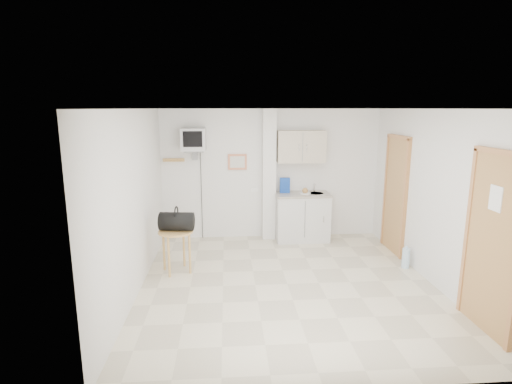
{
  "coord_description": "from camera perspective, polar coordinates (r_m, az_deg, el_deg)",
  "views": [
    {
      "loc": [
        -0.85,
        -5.35,
        2.51
      ],
      "look_at": [
        -0.41,
        0.6,
        1.25
      ],
      "focal_mm": 28.0,
      "sensor_mm": 36.0,
      "label": 1
    }
  ],
  "objects": [
    {
      "name": "duffel_bag",
      "position": [
        6.24,
        -11.27,
        -4.11
      ],
      "size": [
        0.54,
        0.34,
        0.38
      ],
      "rotation": [
        0.0,
        0.0,
        -0.12
      ],
      "color": "black",
      "rests_on": "round_table"
    },
    {
      "name": "ground",
      "position": [
        5.97,
        4.49,
        -12.96
      ],
      "size": [
        4.5,
        4.5,
        0.0
      ],
      "primitive_type": "plane",
      "color": "beige",
      "rests_on": "ground"
    },
    {
      "name": "water_bottle",
      "position": [
        6.89,
        20.62,
        -8.82
      ],
      "size": [
        0.12,
        0.12,
        0.36
      ],
      "color": "#B6D8F0",
      "rests_on": "ground"
    },
    {
      "name": "crt_television",
      "position": [
        7.42,
        -8.9,
        7.33
      ],
      "size": [
        0.44,
        0.45,
        2.15
      ],
      "color": "slate",
      "rests_on": "ground"
    },
    {
      "name": "kitchenette",
      "position": [
        7.69,
        6.57,
        -0.99
      ],
      "size": [
        1.03,
        0.58,
        2.1
      ],
      "color": "silver",
      "rests_on": "ground"
    },
    {
      "name": "room_envelope",
      "position": [
        5.64,
        7.02,
        1.89
      ],
      "size": [
        4.24,
        4.54,
        2.55
      ],
      "color": "white",
      "rests_on": "ground"
    },
    {
      "name": "round_table",
      "position": [
        6.3,
        -11.35,
        -6.35
      ],
      "size": [
        0.54,
        0.54,
        0.67
      ],
      "rotation": [
        0.0,
        0.0,
        -0.4
      ],
      "color": "tan",
      "rests_on": "ground"
    }
  ]
}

